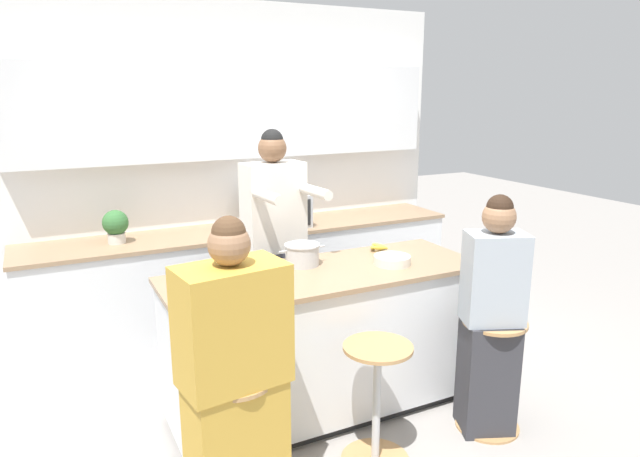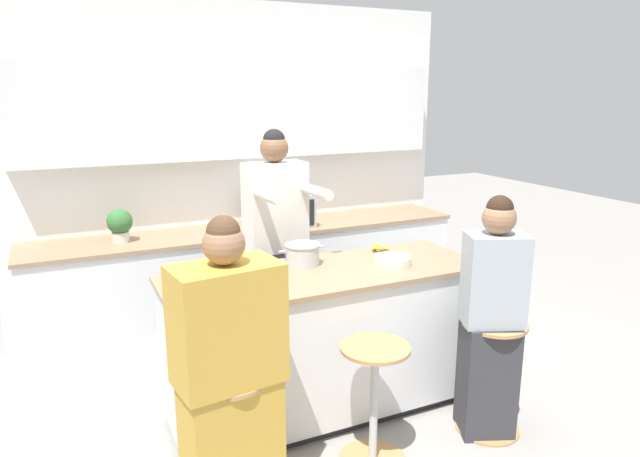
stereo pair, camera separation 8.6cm
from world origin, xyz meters
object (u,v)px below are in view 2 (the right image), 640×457
Objects in this scene: bar_stool_rightmost at (491,372)px; potted_plant at (120,224)px; person_seated_near at (491,327)px; person_cooking at (277,255)px; fruit_bowl at (393,261)px; coffee_cup_far at (271,275)px; bar_stool_center at (374,400)px; person_wrapped_blanket at (229,380)px; microwave at (280,210)px; coffee_cup_near at (214,279)px; bar_stool_leftmost at (232,436)px; cooking_pot at (302,254)px; kitchen_island at (325,341)px; banana_bunch at (379,247)px.

potted_plant is (-1.81, 1.99, 0.66)m from bar_stool_rightmost.
person_cooking is at bearing 146.33° from person_seated_near.
coffee_cup_far is (-0.81, 0.00, 0.02)m from fruit_bowl.
fruit_bowl is (0.44, 0.53, 0.58)m from bar_stool_center.
person_wrapped_blanket is 3.11× the size of microwave.
coffee_cup_near is at bearing 138.10° from bar_stool_center.
person_wrapped_blanket reaches higher than bar_stool_leftmost.
potted_plant reaches higher than cooking_pot.
bar_stool_rightmost is 1.42m from coffee_cup_far.
kitchen_island is at bearing 170.70° from fruit_bowl.
person_seated_near is 2.70m from potted_plant.
coffee_cup_near is (0.11, 0.64, 0.28)m from person_wrapped_blanket.
bar_stool_center is 2.22× the size of cooking_pot.
person_cooking reaches higher than bar_stool_center.
person_wrapped_blanket reaches higher than person_seated_near.
person_seated_near is 0.95m from banana_bunch.
kitchen_island is 18.05× the size of coffee_cup_near.
person_seated_near is at bearing -44.08° from cooking_pot.
person_seated_near is 1.30m from coffee_cup_far.
fruit_bowl is 2.10× the size of coffee_cup_far.
kitchen_island reaches higher than bar_stool_leftmost.
person_cooking reaches higher than potted_plant.
person_cooking is 0.77m from microwave.
person_cooking is 0.88m from coffee_cup_near.
microwave is at bearing 105.84° from bar_stool_rightmost.
cooking_pot is at bearing -93.88° from person_cooking.
kitchen_island is 2.85× the size of bar_stool_leftmost.
coffee_cup_far is (-1.16, 0.56, 0.60)m from bar_stool_rightmost.
fruit_bowl is at bearing 122.01° from bar_stool_rightmost.
kitchen_island is 1.37× the size of person_seated_near.
coffee_cup_far is at bearing 125.08° from bar_stool_center.
bar_stool_leftmost is at bearing 68.13° from person_wrapped_blanket.
bar_stool_center is 1.46× the size of microwave.
person_cooking is 0.48m from cooking_pot.
bar_stool_leftmost is 1.00× the size of bar_stool_rightmost.
bar_stool_center is at bearing -129.27° from fruit_bowl.
person_wrapped_blanket is 1.55m from person_seated_near.
cooking_pot is at bearing -104.86° from microwave.
bar_stool_center is 6.34× the size of coffee_cup_near.
bar_stool_rightmost is at bearing -47.61° from potted_plant.
bar_stool_rightmost is 0.47× the size of person_wrapped_blanket.
bar_stool_leftmost is 1.45m from fruit_bowl.
fruit_bowl is (-0.35, 0.56, 0.58)m from bar_stool_rightmost.
bar_stool_leftmost is 0.79m from bar_stool_center.
person_wrapped_blanket reaches higher than potted_plant.
person_cooking reaches higher than fruit_bowl.
cooking_pot is at bearing 95.40° from bar_stool_center.
cooking_pot is (-0.07, 0.17, 0.53)m from kitchen_island.
kitchen_island is at bearing 141.22° from bar_stool_rightmost.
person_wrapped_blanket is at bearing -131.92° from cooking_pot.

